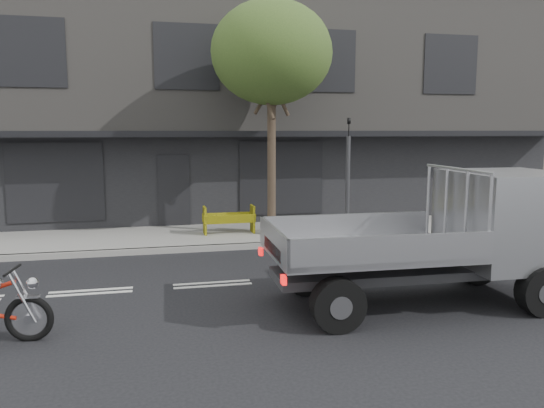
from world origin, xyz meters
The scene contains 8 objects.
ground centered at (0.00, 0.00, 0.00)m, with size 80.00×80.00×0.00m, color black.
sidewalk centered at (0.00, 4.70, 0.07)m, with size 32.00×3.20×0.15m, color gray.
kerb centered at (0.00, 3.10, 0.07)m, with size 32.00×0.20×0.15m, color gray.
building_main centered at (0.00, 11.30, 4.00)m, with size 26.00×10.00×8.00m, color slate.
street_tree centered at (2.20, 4.20, 5.28)m, with size 3.40×3.40×6.74m.
traffic_light_pole centered at (4.20, 3.35, 1.65)m, with size 0.12×0.12×3.50m.
flatbed_ute centered at (4.77, -2.10, 1.44)m, with size 5.48×2.36×2.52m.
construction_barrier centered at (1.01, 4.40, 0.57)m, with size 1.52×0.61×0.85m, color yellow, non-canonical shape.
Camera 1 is at (-1.14, -10.62, 3.17)m, focal length 35.00 mm.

